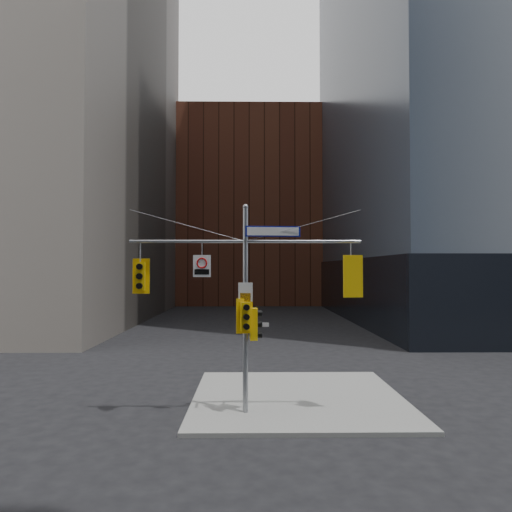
{
  "coord_description": "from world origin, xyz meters",
  "views": [
    {
      "loc": [
        0.17,
        -13.74,
        5.04
      ],
      "look_at": [
        0.36,
        2.0,
        5.5
      ],
      "focal_mm": 32.0,
      "sensor_mm": 36.0,
      "label": 1
    }
  ],
  "objects_px": {
    "signal_assembly": "(245,287)",
    "traffic_light_pole_side": "(255,324)",
    "traffic_light_east_arm": "(351,276)",
    "regulatory_sign_arm": "(202,265)",
    "traffic_light_pole_front": "(245,316)",
    "street_sign_blade": "(273,231)",
    "traffic_light_west_arm": "(140,276)"
  },
  "relations": [
    {
      "from": "signal_assembly",
      "to": "traffic_light_pole_front",
      "type": "bearing_deg",
      "value": -90.26
    },
    {
      "from": "signal_assembly",
      "to": "traffic_light_west_arm",
      "type": "distance_m",
      "value": 3.64
    },
    {
      "from": "signal_assembly",
      "to": "traffic_light_pole_side",
      "type": "distance_m",
      "value": 1.31
    },
    {
      "from": "traffic_light_west_arm",
      "to": "regulatory_sign_arm",
      "type": "xyz_separation_m",
      "value": [
        2.12,
        -0.03,
        0.37
      ]
    },
    {
      "from": "traffic_light_west_arm",
      "to": "traffic_light_pole_front",
      "type": "xyz_separation_m",
      "value": [
        3.62,
        -0.28,
        -1.36
      ]
    },
    {
      "from": "signal_assembly",
      "to": "regulatory_sign_arm",
      "type": "xyz_separation_m",
      "value": [
        -1.5,
        -0.02,
        0.76
      ]
    },
    {
      "from": "traffic_light_pole_side",
      "to": "street_sign_blade",
      "type": "bearing_deg",
      "value": -95.51
    },
    {
      "from": "traffic_light_pole_side",
      "to": "regulatory_sign_arm",
      "type": "relative_size",
      "value": 1.44
    },
    {
      "from": "regulatory_sign_arm",
      "to": "traffic_light_east_arm",
      "type": "bearing_deg",
      "value": 1.41
    },
    {
      "from": "traffic_light_pole_side",
      "to": "traffic_light_pole_front",
      "type": "bearing_deg",
      "value": 125.56
    },
    {
      "from": "traffic_light_east_arm",
      "to": "traffic_light_pole_side",
      "type": "relative_size",
      "value": 1.33
    },
    {
      "from": "traffic_light_pole_side",
      "to": "street_sign_blade",
      "type": "height_order",
      "value": "street_sign_blade"
    },
    {
      "from": "traffic_light_east_arm",
      "to": "signal_assembly",
      "type": "bearing_deg",
      "value": -7.65
    },
    {
      "from": "traffic_light_west_arm",
      "to": "traffic_light_pole_side",
      "type": "xyz_separation_m",
      "value": [
        3.95,
        -0.0,
        -1.65
      ]
    },
    {
      "from": "signal_assembly",
      "to": "traffic_light_west_arm",
      "type": "height_order",
      "value": "signal_assembly"
    },
    {
      "from": "regulatory_sign_arm",
      "to": "signal_assembly",
      "type": "bearing_deg",
      "value": 1.95
    },
    {
      "from": "street_sign_blade",
      "to": "regulatory_sign_arm",
      "type": "height_order",
      "value": "street_sign_blade"
    },
    {
      "from": "traffic_light_east_arm",
      "to": "regulatory_sign_arm",
      "type": "height_order",
      "value": "regulatory_sign_arm"
    },
    {
      "from": "street_sign_blade",
      "to": "regulatory_sign_arm",
      "type": "xyz_separation_m",
      "value": [
        -2.45,
        -0.02,
        -1.18
      ]
    },
    {
      "from": "traffic_light_pole_front",
      "to": "street_sign_blade",
      "type": "relative_size",
      "value": 0.62
    },
    {
      "from": "traffic_light_pole_front",
      "to": "street_sign_blade",
      "type": "distance_m",
      "value": 3.07
    },
    {
      "from": "traffic_light_pole_side",
      "to": "regulatory_sign_arm",
      "type": "distance_m",
      "value": 2.73
    },
    {
      "from": "signal_assembly",
      "to": "traffic_light_east_arm",
      "type": "height_order",
      "value": "signal_assembly"
    },
    {
      "from": "signal_assembly",
      "to": "traffic_light_pole_side",
      "type": "bearing_deg",
      "value": 1.92
    },
    {
      "from": "signal_assembly",
      "to": "regulatory_sign_arm",
      "type": "bearing_deg",
      "value": -179.23
    },
    {
      "from": "signal_assembly",
      "to": "traffic_light_pole_side",
      "type": "height_order",
      "value": "signal_assembly"
    },
    {
      "from": "traffic_light_west_arm",
      "to": "traffic_light_east_arm",
      "type": "height_order",
      "value": "traffic_light_east_arm"
    },
    {
      "from": "signal_assembly",
      "to": "street_sign_blade",
      "type": "xyz_separation_m",
      "value": [
        0.95,
        0.0,
        1.93
      ]
    },
    {
      "from": "traffic_light_pole_side",
      "to": "traffic_light_pole_front",
      "type": "xyz_separation_m",
      "value": [
        -0.33,
        -0.28,
        0.29
      ]
    },
    {
      "from": "traffic_light_pole_front",
      "to": "street_sign_blade",
      "type": "xyz_separation_m",
      "value": [
        0.95,
        0.27,
        2.91
      ]
    },
    {
      "from": "traffic_light_west_arm",
      "to": "traffic_light_pole_side",
      "type": "distance_m",
      "value": 4.28
    },
    {
      "from": "traffic_light_east_arm",
      "to": "street_sign_blade",
      "type": "relative_size",
      "value": 0.76
    }
  ]
}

